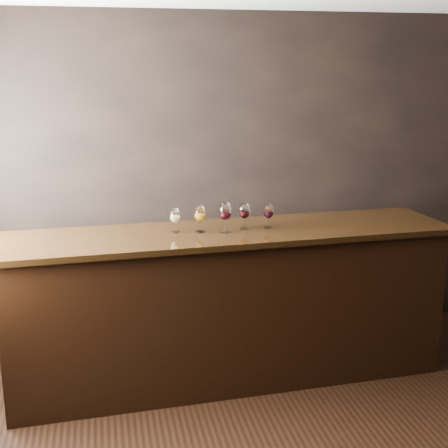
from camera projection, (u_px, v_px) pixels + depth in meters
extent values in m
cube|color=black|center=(241.00, 179.00, 5.40)|extent=(5.00, 0.02, 2.80)
cube|color=black|center=(228.00, 308.00, 4.73)|extent=(3.27, 0.88, 1.13)
cube|color=black|center=(228.00, 233.00, 4.59)|extent=(3.39, 0.97, 0.04)
cube|color=black|center=(178.00, 299.00, 5.31)|extent=(2.34, 0.40, 0.84)
cylinder|color=white|center=(175.00, 232.00, 4.53)|extent=(0.06, 0.06, 0.00)
cylinder|color=white|center=(175.00, 227.00, 4.52)|extent=(0.01, 0.01, 0.07)
ellipsoid|color=white|center=(175.00, 216.00, 4.50)|extent=(0.07, 0.07, 0.11)
cylinder|color=white|center=(175.00, 209.00, 4.49)|extent=(0.06, 0.06, 0.01)
ellipsoid|color=#E0E183|center=(175.00, 218.00, 4.51)|extent=(0.06, 0.06, 0.05)
cylinder|color=white|center=(200.00, 232.00, 4.54)|extent=(0.07, 0.07, 0.00)
cylinder|color=white|center=(200.00, 227.00, 4.53)|extent=(0.01, 0.01, 0.07)
ellipsoid|color=white|center=(200.00, 214.00, 4.50)|extent=(0.08, 0.08, 0.11)
cylinder|color=white|center=(200.00, 207.00, 4.49)|extent=(0.06, 0.06, 0.01)
ellipsoid|color=#B8770C|center=(200.00, 217.00, 4.51)|extent=(0.06, 0.06, 0.05)
cylinder|color=white|center=(225.00, 232.00, 4.54)|extent=(0.08, 0.08, 0.00)
cylinder|color=white|center=(225.00, 226.00, 4.53)|extent=(0.01, 0.01, 0.08)
ellipsoid|color=white|center=(225.00, 211.00, 4.50)|extent=(0.09, 0.09, 0.13)
cylinder|color=white|center=(225.00, 203.00, 4.49)|extent=(0.07, 0.07, 0.01)
ellipsoid|color=black|center=(225.00, 214.00, 4.51)|extent=(0.07, 0.07, 0.06)
cylinder|color=white|center=(244.00, 228.00, 4.63)|extent=(0.07, 0.07, 0.00)
cylinder|color=white|center=(244.00, 223.00, 4.62)|extent=(0.01, 0.01, 0.07)
ellipsoid|color=white|center=(244.00, 211.00, 4.60)|extent=(0.08, 0.08, 0.12)
cylinder|color=white|center=(244.00, 204.00, 4.59)|extent=(0.06, 0.06, 0.01)
ellipsoid|color=black|center=(244.00, 213.00, 4.61)|extent=(0.06, 0.06, 0.05)
cylinder|color=white|center=(268.00, 227.00, 4.66)|extent=(0.06, 0.06, 0.00)
cylinder|color=white|center=(268.00, 223.00, 4.65)|extent=(0.01, 0.01, 0.07)
ellipsoid|color=white|center=(268.00, 211.00, 4.63)|extent=(0.08, 0.08, 0.11)
cylinder|color=white|center=(269.00, 205.00, 4.62)|extent=(0.06, 0.06, 0.01)
ellipsoid|color=black|center=(268.00, 214.00, 4.63)|extent=(0.06, 0.06, 0.05)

